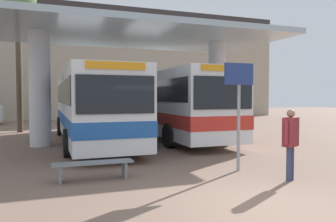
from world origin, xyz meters
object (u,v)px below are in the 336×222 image
object	(u,v)px
transit_bus_left_bay	(91,104)
pedestrian_waiting	(291,137)
info_sign_platform	(239,94)
transit_bus_center_bay	(168,102)
waiting_bench_near_pillar	(93,166)

from	to	relation	value
transit_bus_left_bay	pedestrian_waiting	size ratio (longest dim) A/B	6.84
pedestrian_waiting	info_sign_platform	bearing A→B (deg)	85.03
transit_bus_center_bay	pedestrian_waiting	size ratio (longest dim) A/B	6.57
transit_bus_center_bay	info_sign_platform	distance (m)	8.19
transit_bus_left_bay	waiting_bench_near_pillar	distance (m)	7.42
transit_bus_center_bay	info_sign_platform	xyz separation A→B (m)	(-0.86, -8.14, 0.34)
transit_bus_center_bay	info_sign_platform	size ratio (longest dim) A/B	3.85
transit_bus_center_bay	waiting_bench_near_pillar	distance (m)	9.31
waiting_bench_near_pillar	info_sign_platform	size ratio (longest dim) A/B	0.65
waiting_bench_near_pillar	pedestrian_waiting	xyz separation A→B (m)	(4.58, -1.70, 0.73)
transit_bus_left_bay	info_sign_platform	xyz separation A→B (m)	(3.20, -7.55, 0.40)
transit_bus_center_bay	pedestrian_waiting	xyz separation A→B (m)	(-0.25, -9.53, -0.73)
info_sign_platform	transit_bus_left_bay	bearing A→B (deg)	112.95
transit_bus_center_bay	pedestrian_waiting	bearing A→B (deg)	88.61
info_sign_platform	pedestrian_waiting	bearing A→B (deg)	-66.30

